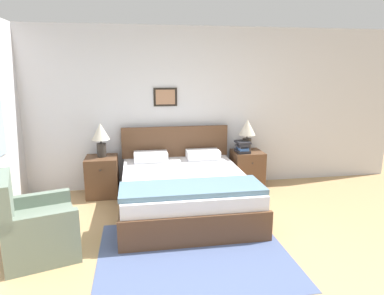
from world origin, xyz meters
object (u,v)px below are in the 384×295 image
Objects in this scene: bed at (184,190)px; table_lamp_near_window at (101,135)px; armchair at (36,229)px; nightstand_by_door at (247,169)px; nightstand_near_window at (102,176)px; table_lamp_by_door at (247,131)px.

table_lamp_near_window is (-1.16, 0.81, 0.67)m from bed.
armchair is 1.47× the size of nightstand_by_door.
nightstand_near_window is (-1.17, 0.78, 0.02)m from bed.
bed is 1.41m from nightstand_near_window.
armchair is 1.94m from table_lamp_near_window.
bed is 3.37× the size of nightstand_by_door.
table_lamp_near_window and table_lamp_by_door have the same top height.
nightstand_near_window is 1.18× the size of table_lamp_near_window.
table_lamp_near_window is (0.54, 1.74, 0.65)m from armchair.
table_lamp_near_window is at bearing 180.00° from table_lamp_by_door.
table_lamp_by_door is at bearing 111.73° from nightstand_by_door.
bed is 3.97× the size of table_lamp_near_window.
table_lamp_near_window is (0.01, 0.03, 0.65)m from nightstand_near_window.
bed is at bearing -35.01° from table_lamp_near_window.
table_lamp_near_window reaches higher than bed.
bed reaches higher than nightstand_by_door.
table_lamp_by_door reaches higher than nightstand_near_window.
armchair is 1.79m from nightstand_near_window.
table_lamp_near_window is 2.32m from table_lamp_by_door.
armchair is 1.73× the size of table_lamp_by_door.
table_lamp_near_window reaches higher than nightstand_near_window.
nightstand_near_window is (0.53, 1.71, 0.00)m from armchair.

